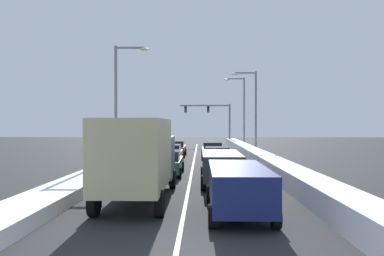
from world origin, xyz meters
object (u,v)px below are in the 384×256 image
Objects in this scene: box_truck_center_lane_nearest at (139,155)px; sedan_white_right_lane_fourth at (212,150)px; street_lamp_right_near at (252,105)px; traffic_light_gantry at (214,115)px; sedan_red_center_lane_fourth at (176,148)px; suv_charcoal_right_lane_second at (221,165)px; sedan_silver_center_lane_third at (170,154)px; street_lamp_left_mid at (120,95)px; suv_navy_right_lane_nearest at (238,185)px; street_lamp_right_mid at (242,107)px; sedan_green_center_lane_second at (167,162)px; sedan_black_right_lane_third at (217,157)px.

sedan_white_right_lane_fourth is at bearing 78.87° from box_truck_center_lane_nearest.
street_lamp_right_near reaches higher than box_truck_center_lane_nearest.
sedan_white_right_lane_fourth is at bearing -92.57° from traffic_light_gantry.
sedan_red_center_lane_fourth is at bearing -167.54° from street_lamp_right_near.
suv_charcoal_right_lane_second reaches higher than sedan_silver_center_lane_third.
box_truck_center_lane_nearest is 13.63m from street_lamp_left_mid.
suv_navy_right_lane_nearest is 0.57× the size of street_lamp_right_near.
street_lamp_right_mid reaches higher than sedan_silver_center_lane_third.
sedan_green_center_lane_second is at bearing -88.37° from sedan_red_center_lane_fourth.
suv_charcoal_right_lane_second is 10.68m from sedan_silver_center_lane_third.
sedan_silver_center_lane_third is at bearing 89.88° from box_truck_center_lane_nearest.
suv_navy_right_lane_nearest is at bearing -90.93° from traffic_light_gantry.
suv_charcoal_right_lane_second is 1.09× the size of sedan_white_right_lane_fourth.
suv_charcoal_right_lane_second is 19.19m from street_lamp_right_near.
sedan_green_center_lane_second is at bearing -106.97° from sedan_white_right_lane_fourth.
sedan_red_center_lane_fourth is at bearing -103.91° from traffic_light_gantry.
traffic_light_gantry reaches higher than sedan_white_right_lane_fourth.
box_truck_center_lane_nearest is 1.60× the size of sedan_red_center_lane_fourth.
street_lamp_left_mid reaches higher than suv_charcoal_right_lane_second.
sedan_silver_center_lane_third is (-3.56, 10.07, -0.25)m from suv_charcoal_right_lane_second.
suv_navy_right_lane_nearest is 40.79m from traffic_light_gantry.
street_lamp_left_mid is (-11.53, -9.69, 0.29)m from street_lamp_right_near.
street_lamp_left_mid is (-3.68, 12.65, 3.51)m from box_truck_center_lane_nearest.
suv_charcoal_right_lane_second is at bearing -48.41° from sedan_green_center_lane_second.
sedan_silver_center_lane_third is at bearing 93.13° from sedan_green_center_lane_second.
suv_navy_right_lane_nearest is 1.09× the size of sedan_white_right_lane_fourth.
suv_navy_right_lane_nearest is 20.09m from sedan_white_right_lane_fourth.
suv_navy_right_lane_nearest is at bearing -62.84° from street_lamp_left_mid.
sedan_red_center_lane_fourth is at bearing -125.11° from street_lamp_right_mid.
sedan_white_right_lane_fourth is 7.43m from street_lamp_right_near.
sedan_black_right_lane_third and sedan_green_center_lane_second have the same top height.
suv_charcoal_right_lane_second is 12.07m from street_lamp_left_mid.
sedan_red_center_lane_fourth is 0.60× the size of traffic_light_gantry.
sedan_red_center_lane_fourth is at bearing 65.06° from street_lamp_left_mid.
sedan_red_center_lane_fourth is at bearing 144.79° from sedan_white_right_lane_fourth.
street_lamp_right_near is at bearing 12.46° from sedan_red_center_lane_fourth.
street_lamp_left_mid is (-11.47, -19.01, -0.02)m from street_lamp_right_mid.
sedan_white_right_lane_fourth is 4.34m from sedan_red_center_lane_fourth.
street_lamp_right_mid is at bearing 66.11° from sedan_silver_center_lane_third.
suv_charcoal_right_lane_second is 0.53× the size of street_lamp_right_mid.
suv_charcoal_right_lane_second is at bearing 48.67° from box_truck_center_lane_nearest.
street_lamp_left_mid is at bearing -139.95° from street_lamp_right_near.
street_lamp_left_mid is (-7.36, 1.48, 4.65)m from sedan_black_right_lane_third.
traffic_light_gantry is (4.48, 38.65, 2.60)m from box_truck_center_lane_nearest.
sedan_black_right_lane_third is 0.63× the size of box_truck_center_lane_nearest.
sedan_white_right_lane_fourth is 0.49× the size of street_lamp_right_mid.
suv_charcoal_right_lane_second is at bearing -77.80° from sedan_red_center_lane_fourth.
sedan_black_right_lane_third is at bearing -11.36° from street_lamp_left_mid.
sedan_red_center_lane_fourth is at bearing 89.95° from box_truck_center_lane_nearest.
sedan_white_right_lane_fourth is 10.89m from sedan_green_center_lane_second.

